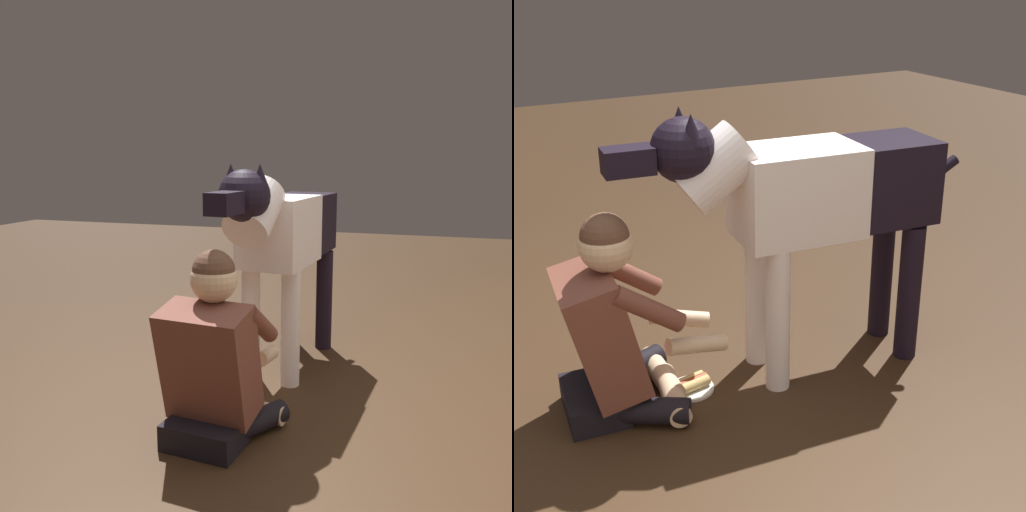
{
  "view_description": "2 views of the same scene",
  "coord_description": "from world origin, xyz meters",
  "views": [
    {
      "loc": [
        2.16,
        0.6,
        1.28
      ],
      "look_at": [
        -0.57,
        -0.27,
        0.76
      ],
      "focal_mm": 38.37,
      "sensor_mm": 36.0,
      "label": 1
    },
    {
      "loc": [
        0.65,
        2.23,
        1.79
      ],
      "look_at": [
        -0.66,
        -0.11,
        0.64
      ],
      "focal_mm": 49.79,
      "sensor_mm": 36.0,
      "label": 2
    }
  ],
  "objects": [
    {
      "name": "large_dog",
      "position": [
        -0.9,
        -0.21,
        0.81
      ],
      "size": [
        1.62,
        0.42,
        1.24
      ],
      "color": "white",
      "rests_on": "ground"
    },
    {
      "name": "hot_dog_on_plate",
      "position": [
        -0.34,
        -0.26,
        0.03
      ],
      "size": [
        0.2,
        0.2,
        0.06
      ],
      "color": "white",
      "rests_on": "ground"
    },
    {
      "name": "person_sitting_on_floor",
      "position": [
        -0.02,
        -0.29,
        0.36
      ],
      "size": [
        0.7,
        0.58,
        0.88
      ],
      "color": "black",
      "rests_on": "ground"
    },
    {
      "name": "ground_plane",
      "position": [
        0.0,
        0.0,
        0.0
      ],
      "size": [
        14.05,
        14.05,
        0.0
      ],
      "primitive_type": "plane",
      "color": "#3B2615"
    }
  ]
}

